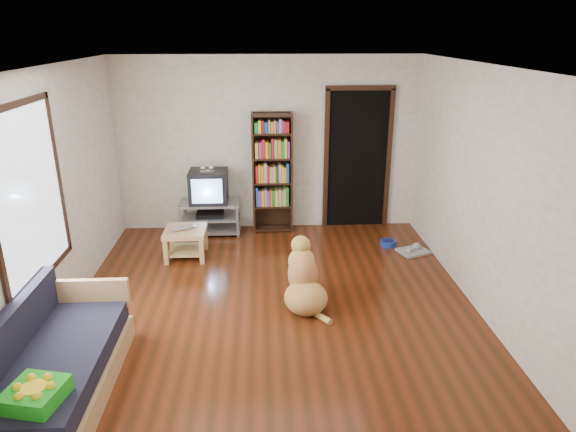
{
  "coord_description": "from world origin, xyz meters",
  "views": [
    {
      "loc": [
        -0.1,
        -5.08,
        2.94
      ],
      "look_at": [
        0.19,
        0.47,
        0.9
      ],
      "focal_mm": 32.0,
      "sensor_mm": 36.0,
      "label": 1
    }
  ],
  "objects_px": {
    "sofa": "(55,367)",
    "coffee_table": "(186,238)",
    "green_cushion": "(35,394)",
    "dog": "(304,281)",
    "laptop": "(185,229)",
    "crt_tv": "(209,186)",
    "grey_rag": "(413,251)",
    "tv_stand": "(210,216)",
    "dog_bowl": "(388,243)",
    "bookshelf": "(272,167)"
  },
  "relations": [
    {
      "from": "grey_rag",
      "to": "dog",
      "type": "height_order",
      "value": "dog"
    },
    {
      "from": "dog_bowl",
      "to": "tv_stand",
      "type": "relative_size",
      "value": 0.24
    },
    {
      "from": "bookshelf",
      "to": "sofa",
      "type": "xyz_separation_m",
      "value": [
        -1.92,
        -3.72,
        -0.74
      ]
    },
    {
      "from": "bookshelf",
      "to": "sofa",
      "type": "bearing_deg",
      "value": -117.32
    },
    {
      "from": "laptop",
      "to": "crt_tv",
      "type": "distance_m",
      "value": 1.0
    },
    {
      "from": "dog_bowl",
      "to": "bookshelf",
      "type": "xyz_separation_m",
      "value": [
        -1.64,
        0.73,
        0.96
      ]
    },
    {
      "from": "laptop",
      "to": "dog",
      "type": "distance_m",
      "value": 2.01
    },
    {
      "from": "dog_bowl",
      "to": "coffee_table",
      "type": "xyz_separation_m",
      "value": [
        -2.84,
        -0.23,
        0.24
      ]
    },
    {
      "from": "green_cushion",
      "to": "bookshelf",
      "type": "bearing_deg",
      "value": 80.25
    },
    {
      "from": "dog_bowl",
      "to": "dog",
      "type": "relative_size",
      "value": 0.24
    },
    {
      "from": "green_cushion",
      "to": "dog",
      "type": "distance_m",
      "value": 2.92
    },
    {
      "from": "grey_rag",
      "to": "tv_stand",
      "type": "height_order",
      "value": "tv_stand"
    },
    {
      "from": "grey_rag",
      "to": "dog",
      "type": "xyz_separation_m",
      "value": [
        -1.65,
        -1.34,
        0.27
      ]
    },
    {
      "from": "green_cushion",
      "to": "sofa",
      "type": "height_order",
      "value": "sofa"
    },
    {
      "from": "laptop",
      "to": "tv_stand",
      "type": "relative_size",
      "value": 0.4
    },
    {
      "from": "tv_stand",
      "to": "crt_tv",
      "type": "height_order",
      "value": "crt_tv"
    },
    {
      "from": "grey_rag",
      "to": "tv_stand",
      "type": "relative_size",
      "value": 0.44
    },
    {
      "from": "green_cushion",
      "to": "sofa",
      "type": "distance_m",
      "value": 0.67
    },
    {
      "from": "bookshelf",
      "to": "coffee_table",
      "type": "xyz_separation_m",
      "value": [
        -1.2,
        -0.95,
        -0.72
      ]
    },
    {
      "from": "green_cushion",
      "to": "coffee_table",
      "type": "bearing_deg",
      "value": 92.76
    },
    {
      "from": "crt_tv",
      "to": "tv_stand",
      "type": "bearing_deg",
      "value": -90.0
    },
    {
      "from": "green_cushion",
      "to": "sofa",
      "type": "bearing_deg",
      "value": 114.13
    },
    {
      "from": "dog",
      "to": "dog_bowl",
      "type": "bearing_deg",
      "value": 49.72
    },
    {
      "from": "dog",
      "to": "bookshelf",
      "type": "bearing_deg",
      "value": 97.18
    },
    {
      "from": "dog_bowl",
      "to": "tv_stand",
      "type": "xyz_separation_m",
      "value": [
        -2.59,
        0.63,
        0.23
      ]
    },
    {
      "from": "green_cushion",
      "to": "grey_rag",
      "type": "distance_m",
      "value": 5.05
    },
    {
      "from": "laptop",
      "to": "grey_rag",
      "type": "bearing_deg",
      "value": -31.27
    },
    {
      "from": "bookshelf",
      "to": "tv_stand",
      "type": "bearing_deg",
      "value": -174.37
    },
    {
      "from": "coffee_table",
      "to": "tv_stand",
      "type": "bearing_deg",
      "value": 73.64
    },
    {
      "from": "sofa",
      "to": "dog",
      "type": "distance_m",
      "value": 2.63
    },
    {
      "from": "laptop",
      "to": "dog_bowl",
      "type": "distance_m",
      "value": 2.88
    },
    {
      "from": "laptop",
      "to": "coffee_table",
      "type": "distance_m",
      "value": 0.14
    },
    {
      "from": "laptop",
      "to": "crt_tv",
      "type": "bearing_deg",
      "value": 43.16
    },
    {
      "from": "crt_tv",
      "to": "bookshelf",
      "type": "relative_size",
      "value": 0.32
    },
    {
      "from": "sofa",
      "to": "coffee_table",
      "type": "relative_size",
      "value": 3.27
    },
    {
      "from": "crt_tv",
      "to": "sofa",
      "type": "distance_m",
      "value": 3.81
    },
    {
      "from": "bookshelf",
      "to": "dog",
      "type": "bearing_deg",
      "value": -82.82
    },
    {
      "from": "green_cushion",
      "to": "laptop",
      "type": "relative_size",
      "value": 1.05
    },
    {
      "from": "grey_rag",
      "to": "sofa",
      "type": "height_order",
      "value": "sofa"
    },
    {
      "from": "crt_tv",
      "to": "sofa",
      "type": "relative_size",
      "value": 0.32
    },
    {
      "from": "dog_bowl",
      "to": "coffee_table",
      "type": "height_order",
      "value": "coffee_table"
    },
    {
      "from": "bookshelf",
      "to": "laptop",
      "type": "bearing_deg",
      "value": -140.71
    },
    {
      "from": "grey_rag",
      "to": "bookshelf",
      "type": "height_order",
      "value": "bookshelf"
    },
    {
      "from": "green_cushion",
      "to": "dog",
      "type": "bearing_deg",
      "value": 56.82
    },
    {
      "from": "green_cushion",
      "to": "bookshelf",
      "type": "height_order",
      "value": "bookshelf"
    },
    {
      "from": "green_cushion",
      "to": "crt_tv",
      "type": "height_order",
      "value": "crt_tv"
    },
    {
      "from": "laptop",
      "to": "tv_stand",
      "type": "height_order",
      "value": "tv_stand"
    },
    {
      "from": "green_cushion",
      "to": "bookshelf",
      "type": "distance_m",
      "value": 4.73
    },
    {
      "from": "laptop",
      "to": "bookshelf",
      "type": "xyz_separation_m",
      "value": [
        1.2,
        0.98,
        0.59
      ]
    },
    {
      "from": "dog_bowl",
      "to": "crt_tv",
      "type": "relative_size",
      "value": 0.38
    }
  ]
}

